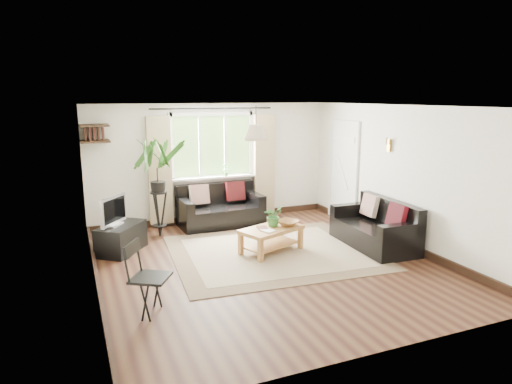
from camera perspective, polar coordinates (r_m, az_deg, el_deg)
name	(u,v)px	position (r m, az deg, el deg)	size (l,w,h in m)	color
floor	(266,263)	(7.17, 1.23, -8.86)	(5.50, 5.50, 0.00)	black
ceiling	(267,106)	(6.70, 1.33, 10.69)	(5.50, 5.50, 0.00)	white
wall_back	(212,163)	(9.38, -5.48, 3.65)	(5.00, 0.02, 2.40)	silver
wall_front	(382,240)	(4.53, 15.43, -5.79)	(5.00, 0.02, 2.40)	silver
wall_left	(90,202)	(6.29, -20.09, -1.16)	(0.02, 5.50, 2.40)	silver
wall_right	(400,176)	(8.15, 17.60, 1.88)	(0.02, 5.50, 2.40)	silver
rug	(273,252)	(7.62, 2.08, -7.52)	(3.25, 2.78, 0.02)	beige
window	(213,146)	(9.30, -5.45, 5.75)	(2.50, 0.16, 2.16)	white
door	(343,173)	(9.51, 10.85, 2.38)	(0.06, 0.96, 2.06)	silver
corner_shelf	(94,133)	(8.67, -19.54, 6.93)	(0.50, 0.50, 0.34)	black
pendant_lamp	(256,129)	(7.09, 0.00, 7.93)	(0.36, 0.36, 0.54)	beige
wall_sconce	(388,143)	(8.27, 16.13, 5.89)	(0.12, 0.12, 0.28)	beige
sofa_back	(221,206)	(9.10, -4.44, -1.81)	(1.64, 0.82, 0.77)	black
sofa_right	(374,225)	(8.07, 14.54, -4.00)	(0.81, 1.62, 0.76)	black
coffee_table	(271,240)	(7.58, 1.91, -6.01)	(1.03, 0.56, 0.42)	brown
table_plant	(273,215)	(7.56, 2.18, -2.95)	(0.33, 0.28, 0.36)	#2F6829
bowl	(288,223)	(7.65, 4.02, -3.87)	(0.34, 0.34, 0.08)	brown
book_a	(264,232)	(7.27, 0.98, -4.96)	(0.17, 0.23, 0.02)	white
book_b	(257,228)	(7.45, 0.18, -4.53)	(0.16, 0.22, 0.02)	#592E23
tv_stand	(121,238)	(7.91, -16.48, -5.55)	(0.87, 0.49, 0.47)	black
tv	(113,210)	(7.77, -17.43, -2.17)	(0.67, 0.22, 0.51)	#A5A5AA
palm_stand	(158,188)	(8.46, -12.13, 0.48)	(0.70, 0.70, 1.81)	black
folding_chair	(151,279)	(5.58, -13.05, -10.55)	(0.46, 0.46, 0.88)	black
sill_plant	(226,169)	(9.37, -3.79, 2.83)	(0.14, 0.10, 0.27)	#2D6023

